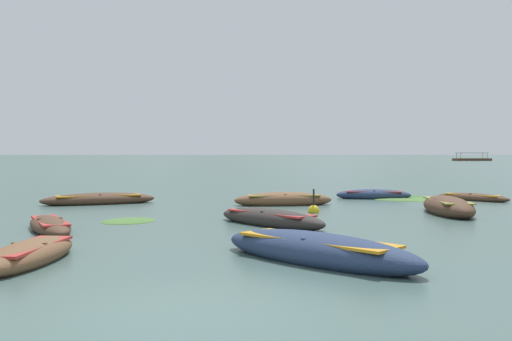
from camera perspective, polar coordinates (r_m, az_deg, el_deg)
ground_plane at (r=1507.16m, az=-3.02°, el=1.65°), size 6000.00×6000.00×0.00m
mountain_1 at (r=2057.13m, az=-20.70°, el=7.32°), size 1667.77×1667.77×413.08m
mountain_2 at (r=1959.20m, az=-3.26°, el=6.46°), size 1218.64×1218.64×327.60m
mountain_3 at (r=2378.69m, az=16.46°, el=5.89°), size 1235.36×1235.36×355.22m
rowboat_0 at (r=22.09m, az=2.84°, el=-3.04°), size 4.03×1.56×0.65m
rowboat_1 at (r=15.70m, az=-20.42°, el=-5.31°), size 2.33×3.54×0.45m
rowboat_2 at (r=15.91m, az=1.48°, el=-4.96°), size 3.38×3.81×0.58m
rowboat_4 at (r=19.92m, az=19.10°, el=-3.56°), size 1.70×4.11×0.76m
rowboat_5 at (r=10.61m, az=6.23°, el=-8.15°), size 3.97×4.13×0.70m
rowboat_6 at (r=23.43m, az=-15.84°, el=-2.88°), size 4.69×2.73×0.57m
rowboat_7 at (r=26.01m, az=21.37°, el=-2.60°), size 2.66×3.09×0.41m
rowboat_9 at (r=11.24m, az=-22.26°, el=-7.97°), size 1.35×3.33×0.53m
rowboat_11 at (r=25.71m, az=11.97°, el=-2.47°), size 3.46×1.48×0.55m
ferry_0 at (r=173.68m, az=21.29°, el=1.08°), size 10.38×3.79×2.54m
mooring_buoy at (r=19.27m, az=5.94°, el=-4.07°), size 0.38×0.38×0.94m
weed_patch_0 at (r=17.21m, az=-12.95°, el=-5.11°), size 2.26×2.31×0.14m
weed_patch_1 at (r=25.65m, az=17.58°, el=-2.91°), size 2.59×3.22×0.14m
weed_patch_2 at (r=25.32m, az=14.95°, el=-2.94°), size 3.09×2.51×0.14m
weed_patch_3 at (r=27.16m, az=15.63°, el=-2.64°), size 2.65×2.79×0.14m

